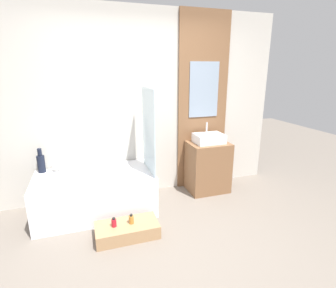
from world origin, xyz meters
name	(u,v)px	position (x,y,z in m)	size (l,w,h in m)	color
ground_plane	(175,258)	(0.00, 0.00, 0.00)	(12.00, 12.00, 0.00)	slate
wall_tiled_back	(138,106)	(0.00, 1.58, 1.30)	(4.20, 0.06, 2.60)	beige
wall_wood_accent	(203,103)	(0.98, 1.53, 1.31)	(0.78, 0.04, 2.60)	brown
bathtub	(96,193)	(-0.67, 1.14, 0.26)	(1.45, 0.78, 0.53)	white
glass_shower_screen	(149,131)	(0.02, 1.07, 1.06)	(0.01, 0.59, 1.06)	silver
wooden_step_bench	(127,230)	(-0.39, 0.50, 0.08)	(0.69, 0.35, 0.15)	#A87F56
vanity_cabinet	(208,167)	(0.98, 1.28, 0.38)	(0.59, 0.45, 0.76)	brown
sink	(209,138)	(0.98, 1.28, 0.82)	(0.42, 0.31, 0.29)	white
vase_tall_dark	(41,163)	(-1.30, 1.43, 0.65)	(0.09, 0.09, 0.31)	black
vase_round_light	(56,167)	(-1.13, 1.43, 0.58)	(0.11, 0.11, 0.11)	silver
bottle_soap_primary	(114,223)	(-0.53, 0.50, 0.20)	(0.05, 0.05, 0.10)	#B21928
bottle_soap_secondary	(131,219)	(-0.34, 0.50, 0.20)	(0.05, 0.05, 0.11)	#B2752D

